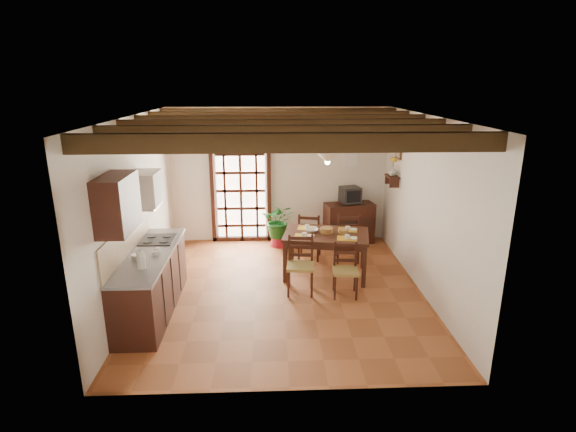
{
  "coord_description": "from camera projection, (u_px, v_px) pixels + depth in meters",
  "views": [
    {
      "loc": [
        -0.19,
        -6.7,
        3.3
      ],
      "look_at": [
        0.1,
        0.4,
        1.15
      ],
      "focal_mm": 28.0,
      "sensor_mm": 36.0,
      "label": 1
    }
  ],
  "objects": [
    {
      "name": "upper_cabinet",
      "position": [
        117.0,
        204.0,
        5.51
      ],
      "size": [
        0.35,
        0.8,
        0.7
      ],
      "primitive_type": "cube",
      "color": "black",
      "rests_on": "room_shell"
    },
    {
      "name": "plant_pot",
      "position": [
        279.0,
        240.0,
        9.34
      ],
      "size": [
        0.38,
        0.38,
        0.23
      ],
      "primitive_type": "cone",
      "color": "maroon",
      "rests_on": "ground_plane"
    },
    {
      "name": "chair_far_left",
      "position": [
        310.0,
        244.0,
        8.62
      ],
      "size": [
        0.5,
        0.48,
        0.92
      ],
      "rotation": [
        0.0,
        0.0,
        2.93
      ],
      "color": "olive",
      "rests_on": "ground_plane"
    },
    {
      "name": "pendant_lamp",
      "position": [
        328.0,
        157.0,
        7.45
      ],
      "size": [
        0.36,
        0.36,
        0.84
      ],
      "color": "black",
      "rests_on": "room_shell"
    },
    {
      "name": "ceiling_beams",
      "position": [
        282.0,
        124.0,
        6.59
      ],
      "size": [
        4.5,
        4.34,
        0.2
      ],
      "color": "black",
      "rests_on": "room_shell"
    },
    {
      "name": "table_bowl",
      "position": [
        312.0,
        230.0,
        7.8
      ],
      "size": [
        0.23,
        0.23,
        0.05
      ],
      "primitive_type": "imported",
      "rotation": [
        0.0,
        0.0,
        -0.09
      ],
      "color": "white",
      "rests_on": "dining_table"
    },
    {
      "name": "wall_shelf",
      "position": [
        392.0,
        178.0,
        8.55
      ],
      "size": [
        0.2,
        0.42,
        0.2
      ],
      "color": "black",
      "rests_on": "room_shell"
    },
    {
      "name": "counter_items",
      "position": [
        150.0,
        248.0,
        6.53
      ],
      "size": [
        0.5,
        1.43,
        0.25
      ],
      "color": "black",
      "rests_on": "kitchen_counter"
    },
    {
      "name": "dining_table",
      "position": [
        326.0,
        239.0,
        7.76
      ],
      "size": [
        1.58,
        1.17,
        0.78
      ],
      "rotation": [
        0.0,
        0.0,
        -0.19
      ],
      "color": "#381C12",
      "rests_on": "ground_plane"
    },
    {
      "name": "chair_near_left",
      "position": [
        300.0,
        275.0,
        7.22
      ],
      "size": [
        0.46,
        0.44,
        0.93
      ],
      "rotation": [
        0.0,
        0.0,
        -0.08
      ],
      "color": "olive",
      "rests_on": "ground_plane"
    },
    {
      "name": "potted_plant",
      "position": [
        279.0,
        219.0,
        9.21
      ],
      "size": [
        1.83,
        1.62,
        1.87
      ],
      "primitive_type": "imported",
      "rotation": [
        0.0,
        0.0,
        -0.12
      ],
      "color": "#144C19",
      "rests_on": "ground_plane"
    },
    {
      "name": "framed_picture",
      "position": [
        399.0,
        150.0,
        8.4
      ],
      "size": [
        0.03,
        0.32,
        0.32
      ],
      "color": "brown",
      "rests_on": "room_shell"
    },
    {
      "name": "ground_plane",
      "position": [
        283.0,
        290.0,
        7.37
      ],
      "size": [
        5.0,
        5.0,
        0.0
      ],
      "primitive_type": "plane",
      "color": "brown"
    },
    {
      "name": "sideboard",
      "position": [
        349.0,
        223.0,
        9.44
      ],
      "size": [
        1.07,
        0.64,
        0.85
      ],
      "primitive_type": "cube",
      "rotation": [
        0.0,
        0.0,
        0.2
      ],
      "color": "black",
      "rests_on": "ground_plane"
    },
    {
      "name": "chair_far_right",
      "position": [
        347.0,
        245.0,
        8.51
      ],
      "size": [
        0.47,
        0.45,
        0.96
      ],
      "rotation": [
        0.0,
        0.0,
        3.07
      ],
      "color": "olive",
      "rests_on": "ground_plane"
    },
    {
      "name": "chair_near_right",
      "position": [
        345.0,
        280.0,
        7.13
      ],
      "size": [
        0.43,
        0.41,
        0.85
      ],
      "rotation": [
        0.0,
        0.0,
        -0.09
      ],
      "color": "olive",
      "rests_on": "ground_plane"
    },
    {
      "name": "kitchen_counter",
      "position": [
        151.0,
        281.0,
        6.58
      ],
      "size": [
        0.64,
        2.25,
        1.38
      ],
      "color": "black",
      "rests_on": "ground_plane"
    },
    {
      "name": "french_door",
      "position": [
        241.0,
        187.0,
        9.34
      ],
      "size": [
        1.26,
        0.11,
        2.32
      ],
      "color": "white",
      "rests_on": "ground_plane"
    },
    {
      "name": "table_setting",
      "position": [
        326.0,
        230.0,
        7.71
      ],
      "size": [
        1.05,
        0.7,
        0.1
      ],
      "rotation": [
        0.0,
        0.0,
        -0.19
      ],
      "color": "gold",
      "rests_on": "dining_table"
    },
    {
      "name": "shelf_flowers",
      "position": [
        393.0,
        160.0,
        8.45
      ],
      "size": [
        0.14,
        0.14,
        0.36
      ],
      "color": "gold",
      "rests_on": "shelf_vase"
    },
    {
      "name": "crt_tv",
      "position": [
        350.0,
        195.0,
        9.25
      ],
      "size": [
        0.46,
        0.44,
        0.33
      ],
      "rotation": [
        0.0,
        0.0,
        0.27
      ],
      "color": "black",
      "rests_on": "sideboard"
    },
    {
      "name": "shelf_vase",
      "position": [
        393.0,
        171.0,
        8.51
      ],
      "size": [
        0.15,
        0.15,
        0.15
      ],
      "primitive_type": "imported",
      "color": "#B2BFB2",
      "rests_on": "wall_shelf"
    },
    {
      "name": "fuse_box",
      "position": [
        351.0,
        159.0,
        9.3
      ],
      "size": [
        0.25,
        0.03,
        0.32
      ],
      "primitive_type": "cube",
      "color": "white",
      "rests_on": "room_shell"
    },
    {
      "name": "room_shell",
      "position": [
        283.0,
        182.0,
        6.85
      ],
      "size": [
        4.52,
        5.02,
        2.81
      ],
      "color": "silver",
      "rests_on": "ground_plane"
    },
    {
      "name": "range_hood",
      "position": [
        146.0,
        189.0,
        6.74
      ],
      "size": [
        0.38,
        0.6,
        0.54
      ],
      "color": "white",
      "rests_on": "room_shell"
    }
  ]
}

